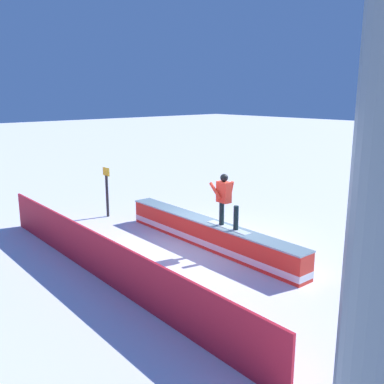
# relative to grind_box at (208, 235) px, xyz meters

# --- Properties ---
(ground_plane) EXTENTS (120.00, 120.00, 0.00)m
(ground_plane) POSITION_rel_grind_box_xyz_m (0.00, 0.00, -0.35)
(ground_plane) COLOR white
(grind_box) EXTENTS (7.01, 0.85, 0.78)m
(grind_box) POSITION_rel_grind_box_xyz_m (0.00, 0.00, 0.00)
(grind_box) COLOR red
(grind_box) RESTS_ON ground_plane
(snowboarder) EXTENTS (1.58, 0.42, 1.49)m
(snowboarder) POSITION_rel_grind_box_xyz_m (-0.69, 0.02, 1.24)
(snowboarder) COLOR silver
(snowboarder) RESTS_ON grind_box
(safety_fence) EXTENTS (11.36, 0.43, 1.15)m
(safety_fence) POSITION_rel_grind_box_xyz_m (0.00, 3.58, 0.22)
(safety_fence) COLOR red
(safety_fence) RESTS_ON ground_plane
(trail_marker) EXTENTS (0.40, 0.10, 1.83)m
(trail_marker) POSITION_rel_grind_box_xyz_m (4.77, 0.54, 0.63)
(trail_marker) COLOR #262628
(trail_marker) RESTS_ON ground_plane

